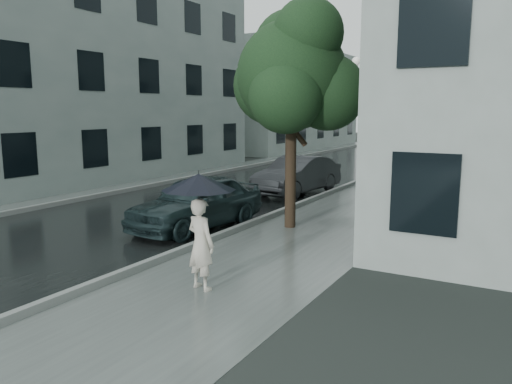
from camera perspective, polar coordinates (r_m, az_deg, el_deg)
The scene contains 14 objects.
ground at distance 9.79m, azimuth -3.17°, elevation -9.15°, with size 120.00×120.00×0.00m, color black.
sidewalk at distance 20.62m, azimuth 15.68°, elevation 0.35°, with size 3.50×60.00×0.01m, color slate.
kerb_near at distance 21.10m, azimuth 10.88°, elevation 0.93°, with size 0.15×60.00×0.15m, color slate.
asphalt_road at distance 22.45m, azimuth 2.38°, elevation 1.40°, with size 6.85×60.00×0.00m, color black.
kerb_far at distance 24.22m, azimuth -5.02°, elevation 2.13°, with size 0.15×60.00×0.15m, color slate.
sidewalk_far at distance 24.76m, azimuth -6.78°, elevation 2.09°, with size 1.70×60.00×0.01m, color #4C5451.
building_far_a at distance 24.62m, azimuth -20.99°, elevation 12.58°, with size 7.02×20.00×9.50m.
building_far_b at distance 42.24m, azimuth 3.03°, elevation 10.55°, with size 7.02×18.00×8.00m.
pedestrian at distance 8.72m, azimuth -6.31°, elevation -5.93°, with size 0.59×0.39×1.62m, color beige.
umbrella at distance 8.46m, azimuth -6.55°, elevation 1.15°, with size 1.62×1.62×1.16m.
street_tree at distance 13.23m, azimuth 4.31°, elevation 13.29°, with size 3.68×3.34×5.82m.
lamp_post at distance 19.84m, azimuth 12.34°, elevation 8.60°, with size 0.83×0.45×5.10m.
car_near at distance 13.27m, azimuth -6.77°, elevation -1.12°, with size 1.66×4.13×1.41m, color #19292B.
car_far at distance 18.71m, azimuth 4.74°, elevation 1.95°, with size 1.48×4.24×1.40m, color #222427.
Camera 1 is at (5.02, -7.82, 3.11)m, focal length 35.00 mm.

